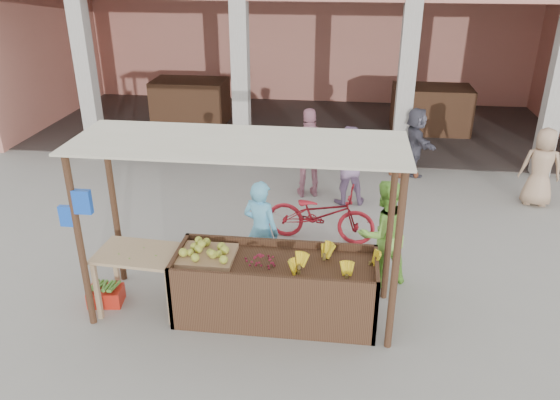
# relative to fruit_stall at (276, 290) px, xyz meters

# --- Properties ---
(ground) EXTENTS (60.00, 60.00, 0.00)m
(ground) POSITION_rel_fruit_stall_xyz_m (-0.50, 0.00, -0.40)
(ground) COLOR gray
(ground) RESTS_ON ground
(market_building) EXTENTS (14.40, 6.40, 4.20)m
(market_building) POSITION_rel_fruit_stall_xyz_m (-0.45, 8.93, 2.30)
(market_building) COLOR tan
(market_building) RESTS_ON ground
(fruit_stall) EXTENTS (2.60, 0.95, 0.80)m
(fruit_stall) POSITION_rel_fruit_stall_xyz_m (0.00, 0.00, 0.00)
(fruit_stall) COLOR #4C311E
(fruit_stall) RESTS_ON ground
(stall_awning) EXTENTS (4.09, 1.35, 2.39)m
(stall_awning) POSITION_rel_fruit_stall_xyz_m (-0.51, 0.06, 1.58)
(stall_awning) COLOR #4C311E
(stall_awning) RESTS_ON ground
(banana_heap) EXTENTS (1.01, 0.55, 0.18)m
(banana_heap) POSITION_rel_fruit_stall_xyz_m (0.73, -0.01, 0.49)
(banana_heap) COLOR yellow
(banana_heap) RESTS_ON fruit_stall
(melon_tray) EXTENTS (0.73, 0.63, 0.20)m
(melon_tray) POSITION_rel_fruit_stall_xyz_m (-0.91, 0.04, 0.49)
(melon_tray) COLOR #9E7751
(melon_tray) RESTS_ON fruit_stall
(berry_heap) EXTENTS (0.45, 0.37, 0.14)m
(berry_heap) POSITION_rel_fruit_stall_xyz_m (-0.19, -0.02, 0.47)
(berry_heap) COLOR maroon
(berry_heap) RESTS_ON fruit_stall
(side_table) EXTENTS (1.11, 0.78, 0.86)m
(side_table) POSITION_rel_fruit_stall_xyz_m (-1.80, -0.04, 0.32)
(side_table) COLOR tan
(side_table) RESTS_ON ground
(papaya_pile) EXTENTS (0.62, 0.36, 0.18)m
(papaya_pile) POSITION_rel_fruit_stall_xyz_m (-1.80, -0.04, 0.55)
(papaya_pile) COLOR #469430
(papaya_pile) RESTS_ON side_table
(red_crate) EXTENTS (0.49, 0.38, 0.23)m
(red_crate) POSITION_rel_fruit_stall_xyz_m (-2.35, -0.02, -0.28)
(red_crate) COLOR red
(red_crate) RESTS_ON ground
(plantain_bundle) EXTENTS (0.33, 0.23, 0.07)m
(plantain_bundle) POSITION_rel_fruit_stall_xyz_m (-2.35, -0.02, -0.13)
(plantain_bundle) COLOR #528F34
(plantain_bundle) RESTS_ON red_crate
(produce_sacks) EXTENTS (0.93, 0.70, 0.57)m
(produce_sacks) POSITION_rel_fruit_stall_xyz_m (2.09, 5.18, -0.12)
(produce_sacks) COLOR maroon
(produce_sacks) RESTS_ON ground
(vendor_blue) EXTENTS (0.75, 0.66, 1.65)m
(vendor_blue) POSITION_rel_fruit_stall_xyz_m (-0.33, 0.90, 0.42)
(vendor_blue) COLOR #66C5F1
(vendor_blue) RESTS_ON ground
(vendor_green) EXTENTS (0.93, 0.78, 1.68)m
(vendor_green) POSITION_rel_fruit_stall_xyz_m (1.40, 1.00, 0.44)
(vendor_green) COLOR #87D249
(vendor_green) RESTS_ON ground
(motorcycle) EXTENTS (0.87, 1.95, 0.99)m
(motorcycle) POSITION_rel_fruit_stall_xyz_m (0.46, 2.16, 0.09)
(motorcycle) COLOR maroon
(motorcycle) RESTS_ON ground
(shopper_b) EXTENTS (1.21, 0.84, 1.88)m
(shopper_b) POSITION_rel_fruit_stall_xyz_m (0.14, 3.95, 0.54)
(shopper_b) COLOR #BF7D8E
(shopper_b) RESTS_ON ground
(shopper_c) EXTENTS (0.87, 0.64, 1.66)m
(shopper_c) POSITION_rel_fruit_stall_xyz_m (4.46, 4.08, 0.43)
(shopper_c) COLOR tan
(shopper_c) RESTS_ON ground
(shopper_d) EXTENTS (0.90, 1.52, 1.54)m
(shopper_d) POSITION_rel_fruit_stall_xyz_m (2.28, 5.37, 0.37)
(shopper_d) COLOR #514F5D
(shopper_d) RESTS_ON ground
(shopper_f) EXTENTS (0.88, 0.59, 1.67)m
(shopper_f) POSITION_rel_fruit_stall_xyz_m (0.86, 3.71, 0.43)
(shopper_f) COLOR gray
(shopper_f) RESTS_ON ground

